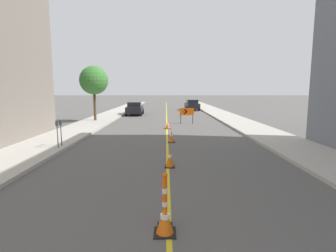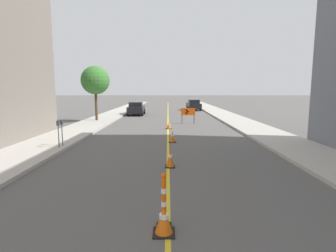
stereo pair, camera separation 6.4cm
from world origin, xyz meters
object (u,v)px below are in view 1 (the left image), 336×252
at_px(traffic_cone_third, 170,159).
at_px(arrow_barricade_primary, 187,112).
at_px(traffic_cone_second, 165,220).
at_px(street_tree_left_near, 94,80).
at_px(delineator_post_front, 165,204).
at_px(parked_car_curb_near, 135,108).
at_px(parked_car_curb_mid, 192,105).
at_px(parking_meter_near_curb, 57,128).
at_px(traffic_cone_fifth, 168,125).
at_px(parking_meter_far_curb, 61,127).
at_px(traffic_cone_fourth, 172,137).

xyz_separation_m(traffic_cone_third, arrow_barricade_primary, (1.72, 13.45, 0.68)).
distance_m(traffic_cone_second, street_tree_left_near, 21.09).
xyz_separation_m(delineator_post_front, parked_car_curb_near, (-3.76, 26.21, 0.26)).
height_order(traffic_cone_third, parked_car_curb_mid, parked_car_curb_mid).
relative_size(delineator_post_front, parking_meter_near_curb, 0.90).
bearing_deg(arrow_barricade_primary, delineator_post_front, -93.97).
relative_size(traffic_cone_fifth, parking_meter_far_curb, 0.39).
height_order(traffic_cone_second, traffic_cone_fifth, traffic_cone_second).
bearing_deg(street_tree_left_near, traffic_cone_second, -71.11).
height_order(traffic_cone_second, parking_meter_far_curb, parking_meter_far_curb).
relative_size(parked_car_curb_mid, parking_meter_far_curb, 3.19).
bearing_deg(traffic_cone_fourth, delineator_post_front, -92.08).
bearing_deg(traffic_cone_fifth, arrow_barricade_primary, 61.39).
height_order(traffic_cone_second, parking_meter_near_curb, parking_meter_near_curb).
relative_size(arrow_barricade_primary, street_tree_left_near, 0.28).
height_order(delineator_post_front, parked_car_curb_near, parked_car_curb_near).
bearing_deg(parked_car_curb_near, delineator_post_front, -82.99).
bearing_deg(traffic_cone_third, traffic_cone_fifth, 90.09).
bearing_deg(street_tree_left_near, traffic_cone_third, -65.06).
xyz_separation_m(traffic_cone_fourth, arrow_barricade_primary, (1.55, 8.51, 0.70)).
bearing_deg(traffic_cone_second, parking_meter_far_curb, 123.46).
bearing_deg(parked_car_curb_mid, arrow_barricade_primary, -99.77).
height_order(traffic_cone_fourth, street_tree_left_near, street_tree_left_near).
bearing_deg(delineator_post_front, parking_meter_near_curb, 125.89).
bearing_deg(traffic_cone_fourth, traffic_cone_second, -92.01).
bearing_deg(arrow_barricade_primary, traffic_cone_fourth, -98.28).
height_order(traffic_cone_third, traffic_cone_fourth, traffic_cone_third).
relative_size(traffic_cone_third, parking_meter_near_curb, 0.51).
bearing_deg(street_tree_left_near, parking_meter_near_curb, -83.64).
bearing_deg(traffic_cone_third, parked_car_curb_mid, 82.69).
height_order(parked_car_curb_near, parking_meter_far_curb, parked_car_curb_near).
bearing_deg(parking_meter_far_curb, arrow_barricade_primary, 54.21).
distance_m(traffic_cone_third, traffic_cone_fourth, 4.95).
distance_m(traffic_cone_fourth, delineator_post_front, 9.52).
height_order(traffic_cone_fourth, arrow_barricade_primary, arrow_barricade_primary).
distance_m(delineator_post_front, street_tree_left_near, 20.81).
xyz_separation_m(traffic_cone_second, arrow_barricade_primary, (1.89, 18.28, 0.72)).
bearing_deg(traffic_cone_fourth, parking_meter_near_curb, -160.32).
bearing_deg(delineator_post_front, traffic_cone_third, 87.81).
relative_size(traffic_cone_second, traffic_cone_third, 0.87).
xyz_separation_m(traffic_cone_fifth, arrow_barricade_primary, (1.74, 3.18, 0.76)).
bearing_deg(traffic_cone_fifth, parking_meter_far_curb, -128.72).
bearing_deg(traffic_cone_third, traffic_cone_second, -92.04).
xyz_separation_m(parking_meter_near_curb, parking_meter_far_curb, (0.00, 0.45, -0.01)).
bearing_deg(parking_meter_near_curb, traffic_cone_third, -27.46).
bearing_deg(parked_car_curb_near, parking_meter_near_curb, -96.13).
distance_m(traffic_cone_fourth, parking_meter_far_curb, 6.01).
distance_m(arrow_barricade_primary, parked_car_curb_near, 9.96).
relative_size(traffic_cone_fourth, parking_meter_near_curb, 0.47).
relative_size(parking_meter_far_curb, street_tree_left_near, 0.27).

